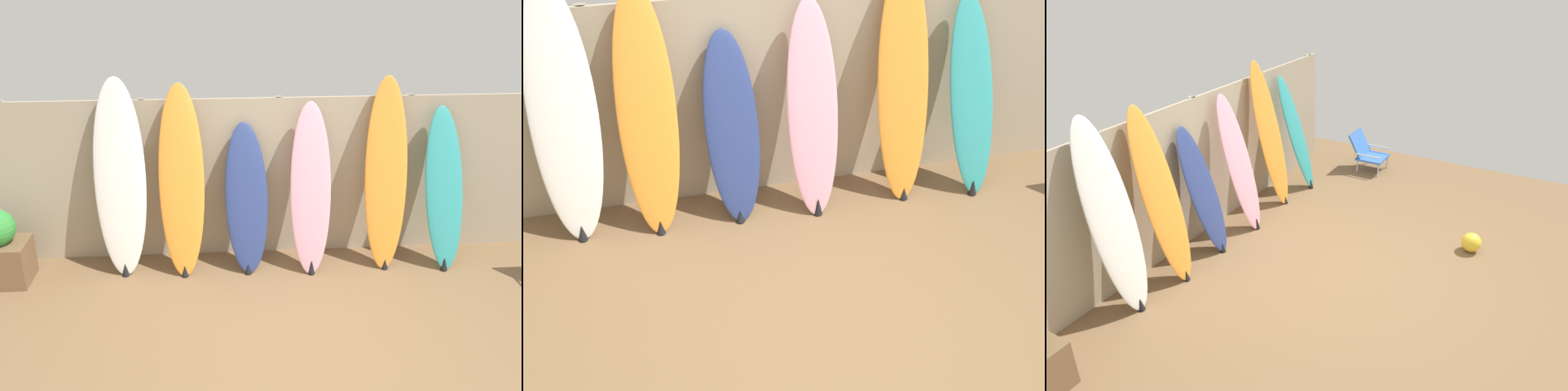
# 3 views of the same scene
# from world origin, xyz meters

# --- Properties ---
(ground) EXTENTS (7.68, 7.68, 0.00)m
(ground) POSITION_xyz_m (0.00, 0.00, 0.00)
(ground) COLOR brown
(fence_back) EXTENTS (6.08, 0.11, 1.80)m
(fence_back) POSITION_xyz_m (-0.00, 2.01, 0.90)
(fence_back) COLOR tan
(fence_back) RESTS_ON ground
(surfboard_white_0) EXTENTS (0.54, 0.46, 2.07)m
(surfboard_white_0) POSITION_xyz_m (-1.68, 1.70, 1.03)
(surfboard_white_0) COLOR white
(surfboard_white_0) RESTS_ON ground
(surfboard_orange_1) EXTENTS (0.47, 0.52, 2.00)m
(surfboard_orange_1) POSITION_xyz_m (-1.04, 1.67, 0.99)
(surfboard_orange_1) COLOR orange
(surfboard_orange_1) RESTS_ON ground
(surfboard_navy_2) EXTENTS (0.49, 0.57, 1.57)m
(surfboard_navy_2) POSITION_xyz_m (-0.37, 1.68, 0.78)
(surfboard_navy_2) COLOR navy
(surfboard_navy_2) RESTS_ON ground
(surfboard_pink_3) EXTENTS (0.45, 0.55, 1.79)m
(surfboard_pink_3) POSITION_xyz_m (0.31, 1.62, 0.88)
(surfboard_pink_3) COLOR pink
(surfboard_pink_3) RESTS_ON ground
(surfboard_orange_4) EXTENTS (0.49, 0.58, 2.04)m
(surfboard_orange_4) POSITION_xyz_m (1.13, 1.68, 1.01)
(surfboard_orange_4) COLOR orange
(surfboard_orange_4) RESTS_ON ground
(surfboard_teal_5) EXTENTS (0.48, 0.64, 1.72)m
(surfboard_teal_5) POSITION_xyz_m (1.77, 1.62, 0.85)
(surfboard_teal_5) COLOR teal
(surfboard_teal_5) RESTS_ON ground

